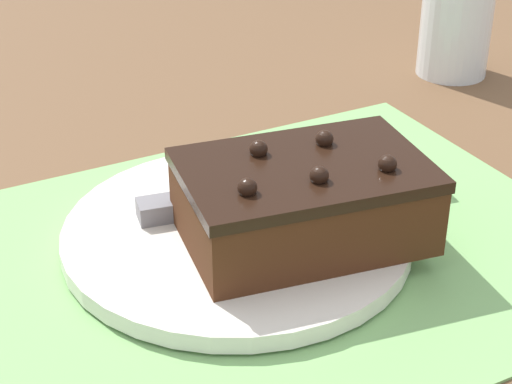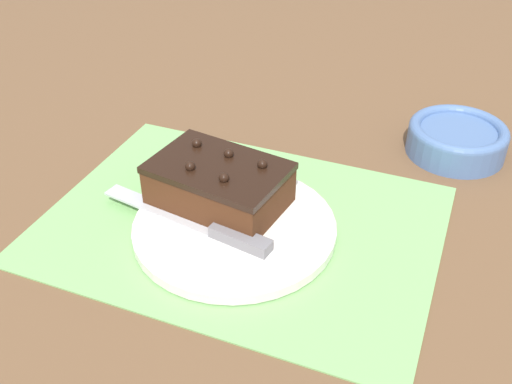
% 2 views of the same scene
% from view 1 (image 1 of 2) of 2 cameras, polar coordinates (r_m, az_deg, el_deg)
% --- Properties ---
extents(ground_plane, '(3.00, 3.00, 0.00)m').
position_cam_1_polar(ground_plane, '(0.57, -0.40, -4.56)').
color(ground_plane, brown).
extents(placemat_woven, '(0.46, 0.34, 0.00)m').
position_cam_1_polar(placemat_woven, '(0.57, -0.40, -4.39)').
color(placemat_woven, '#7AB266').
rests_on(placemat_woven, ground_plane).
extents(cake_plate, '(0.24, 0.24, 0.01)m').
position_cam_1_polar(cake_plate, '(0.58, -0.99, -2.72)').
color(cake_plate, white).
rests_on(cake_plate, placemat_woven).
extents(chocolate_cake, '(0.17, 0.13, 0.06)m').
position_cam_1_polar(chocolate_cake, '(0.55, 3.21, -0.57)').
color(chocolate_cake, '#472614').
rests_on(chocolate_cake, cake_plate).
extents(serving_knife, '(0.23, 0.06, 0.01)m').
position_cam_1_polar(serving_knife, '(0.60, -0.79, -0.42)').
color(serving_knife, slate).
rests_on(serving_knife, cake_plate).
extents(drinking_glass, '(0.07, 0.07, 0.11)m').
position_cam_1_polar(drinking_glass, '(0.87, 13.22, 11.13)').
color(drinking_glass, white).
rests_on(drinking_glass, ground_plane).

